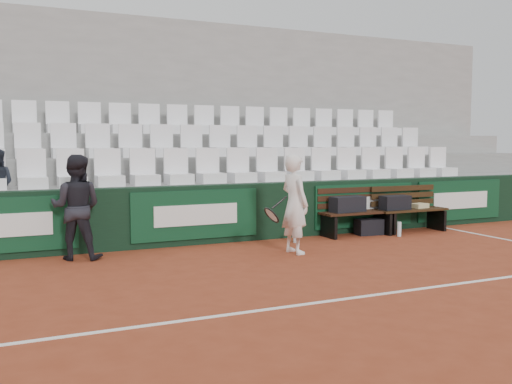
# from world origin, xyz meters

# --- Properties ---
(ground) EXTENTS (80.00, 80.00, 0.00)m
(ground) POSITION_xyz_m (0.00, 0.00, 0.00)
(ground) COLOR brown
(ground) RESTS_ON ground
(court_baseline) EXTENTS (18.00, 0.06, 0.01)m
(court_baseline) POSITION_xyz_m (0.00, 0.00, 0.00)
(court_baseline) COLOR white
(court_baseline) RESTS_ON ground
(back_barrier) EXTENTS (18.00, 0.34, 1.00)m
(back_barrier) POSITION_xyz_m (0.07, 3.99, 0.50)
(back_barrier) COLOR black
(back_barrier) RESTS_ON ground
(grandstand_tier_front) EXTENTS (18.00, 0.95, 1.00)m
(grandstand_tier_front) POSITION_xyz_m (0.00, 4.62, 0.50)
(grandstand_tier_front) COLOR gray
(grandstand_tier_front) RESTS_ON ground
(grandstand_tier_mid) EXTENTS (18.00, 0.95, 1.45)m
(grandstand_tier_mid) POSITION_xyz_m (0.00, 5.58, 0.72)
(grandstand_tier_mid) COLOR gray
(grandstand_tier_mid) RESTS_ON ground
(grandstand_tier_back) EXTENTS (18.00, 0.95, 1.90)m
(grandstand_tier_back) POSITION_xyz_m (0.00, 6.53, 0.95)
(grandstand_tier_back) COLOR #989896
(grandstand_tier_back) RESTS_ON ground
(grandstand_rear_wall) EXTENTS (18.00, 0.30, 4.40)m
(grandstand_rear_wall) POSITION_xyz_m (0.00, 7.15, 2.20)
(grandstand_rear_wall) COLOR #999997
(grandstand_rear_wall) RESTS_ON ground
(seat_row_front) EXTENTS (11.90, 0.44, 0.63)m
(seat_row_front) POSITION_xyz_m (0.00, 4.45, 1.31)
(seat_row_front) COLOR white
(seat_row_front) RESTS_ON grandstand_tier_front
(seat_row_mid) EXTENTS (11.90, 0.44, 0.63)m
(seat_row_mid) POSITION_xyz_m (0.00, 5.40, 1.77)
(seat_row_mid) COLOR white
(seat_row_mid) RESTS_ON grandstand_tier_mid
(seat_row_back) EXTENTS (11.90, 0.44, 0.63)m
(seat_row_back) POSITION_xyz_m (0.00, 6.35, 2.21)
(seat_row_back) COLOR white
(seat_row_back) RESTS_ON grandstand_tier_back
(bench_left) EXTENTS (1.50, 0.56, 0.45)m
(bench_left) POSITION_xyz_m (2.89, 3.57, 0.23)
(bench_left) COLOR #341B0F
(bench_left) RESTS_ON ground
(bench_right) EXTENTS (1.50, 0.56, 0.45)m
(bench_right) POSITION_xyz_m (4.04, 3.50, 0.23)
(bench_right) COLOR #331F0F
(bench_right) RESTS_ON ground
(sports_bag_left) EXTENTS (0.68, 0.34, 0.28)m
(sports_bag_left) POSITION_xyz_m (2.66, 3.60, 0.59)
(sports_bag_left) COLOR black
(sports_bag_left) RESTS_ON bench_left
(sports_bag_right) EXTENTS (0.58, 0.28, 0.27)m
(sports_bag_right) POSITION_xyz_m (3.67, 3.51, 0.58)
(sports_bag_right) COLOR black
(sports_bag_right) RESTS_ON bench_right
(towel) EXTENTS (0.35, 0.28, 0.09)m
(towel) POSITION_xyz_m (4.29, 3.55, 0.49)
(towel) COLOR #C7B881
(towel) RESTS_ON bench_right
(sports_bag_ground) EXTENTS (0.51, 0.34, 0.30)m
(sports_bag_ground) POSITION_xyz_m (3.11, 3.56, 0.15)
(sports_bag_ground) COLOR black
(sports_bag_ground) RESTS_ON ground
(water_bottle_near) EXTENTS (0.07, 0.07, 0.26)m
(water_bottle_near) POSITION_xyz_m (1.45, 3.38, 0.13)
(water_bottle_near) COLOR #AEBFC5
(water_bottle_near) RESTS_ON ground
(water_bottle_far) EXTENTS (0.08, 0.08, 0.27)m
(water_bottle_far) POSITION_xyz_m (3.50, 3.15, 0.14)
(water_bottle_far) COLOR silver
(water_bottle_far) RESTS_ON ground
(tennis_player) EXTENTS (0.72, 0.61, 1.55)m
(tennis_player) POSITION_xyz_m (0.99, 2.56, 0.77)
(tennis_player) COLOR white
(tennis_player) RESTS_ON ground
(ball_kid) EXTENTS (0.92, 0.83, 1.55)m
(ball_kid) POSITION_xyz_m (-2.17, 3.49, 0.78)
(ball_kid) COLOR black
(ball_kid) RESTS_ON ground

